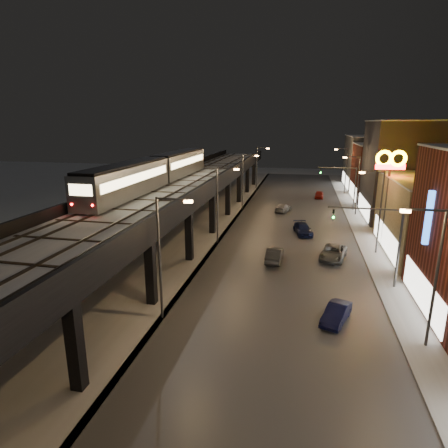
{
  "coord_description": "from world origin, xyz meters",
  "views": [
    {
      "loc": [
        8.82,
        -10.1,
        13.77
      ],
      "look_at": [
        2.08,
        21.6,
        5.0
      ],
      "focal_mm": 30.0,
      "sensor_mm": 36.0,
      "label": 1
    }
  ],
  "objects_px": {
    "car_onc_red": "(319,195)",
    "subway_train": "(158,170)",
    "car_onc_white": "(303,230)",
    "car_onc_dark": "(333,253)",
    "car_near_white": "(274,255)",
    "car_onc_silver": "(336,314)",
    "car_mid_dark": "(283,208)"
  },
  "relations": [
    {
      "from": "car_near_white",
      "to": "car_onc_red",
      "type": "relative_size",
      "value": 1.1
    },
    {
      "from": "car_mid_dark",
      "to": "car_onc_silver",
      "type": "height_order",
      "value": "car_onc_silver"
    },
    {
      "from": "car_mid_dark",
      "to": "car_onc_dark",
      "type": "height_order",
      "value": "car_onc_dark"
    },
    {
      "from": "subway_train",
      "to": "car_mid_dark",
      "type": "height_order",
      "value": "subway_train"
    },
    {
      "from": "subway_train",
      "to": "car_onc_dark",
      "type": "height_order",
      "value": "subway_train"
    },
    {
      "from": "car_onc_dark",
      "to": "car_onc_red",
      "type": "distance_m",
      "value": 33.46
    },
    {
      "from": "car_onc_red",
      "to": "car_onc_white",
      "type": "bearing_deg",
      "value": -92.82
    },
    {
      "from": "subway_train",
      "to": "car_onc_red",
      "type": "bearing_deg",
      "value": 54.65
    },
    {
      "from": "car_onc_red",
      "to": "car_onc_silver",
      "type": "bearing_deg",
      "value": -86.75
    },
    {
      "from": "car_mid_dark",
      "to": "car_onc_dark",
      "type": "bearing_deg",
      "value": 120.86
    },
    {
      "from": "car_onc_red",
      "to": "subway_train",
      "type": "bearing_deg",
      "value": -121.73
    },
    {
      "from": "car_mid_dark",
      "to": "car_onc_white",
      "type": "distance_m",
      "value": 12.65
    },
    {
      "from": "car_onc_dark",
      "to": "car_onc_red",
      "type": "xyz_separation_m",
      "value": [
        -0.36,
        33.45,
        -0.03
      ]
    },
    {
      "from": "subway_train",
      "to": "car_onc_white",
      "type": "bearing_deg",
      "value": 12.51
    },
    {
      "from": "car_onc_silver",
      "to": "car_onc_red",
      "type": "distance_m",
      "value": 46.59
    },
    {
      "from": "car_onc_dark",
      "to": "car_onc_white",
      "type": "relative_size",
      "value": 1.07
    },
    {
      "from": "subway_train",
      "to": "car_onc_white",
      "type": "relative_size",
      "value": 7.16
    },
    {
      "from": "car_onc_silver",
      "to": "car_onc_dark",
      "type": "xyz_separation_m",
      "value": [
        0.66,
        13.14,
        0.06
      ]
    },
    {
      "from": "subway_train",
      "to": "car_onc_dark",
      "type": "distance_m",
      "value": 22.62
    },
    {
      "from": "car_onc_silver",
      "to": "car_onc_dark",
      "type": "height_order",
      "value": "car_onc_dark"
    },
    {
      "from": "subway_train",
      "to": "car_onc_silver",
      "type": "bearing_deg",
      "value": -41.38
    },
    {
      "from": "subway_train",
      "to": "car_onc_red",
      "type": "xyz_separation_m",
      "value": [
        20.45,
        28.84,
        -7.59
      ]
    },
    {
      "from": "car_near_white",
      "to": "car_onc_white",
      "type": "distance_m",
      "value": 10.72
    },
    {
      "from": "car_onc_white",
      "to": "car_onc_red",
      "type": "relative_size",
      "value": 1.19
    },
    {
      "from": "car_near_white",
      "to": "car_onc_dark",
      "type": "xyz_separation_m",
      "value": [
        5.94,
        1.83,
        -0.01
      ]
    },
    {
      "from": "subway_train",
      "to": "car_onc_silver",
      "type": "height_order",
      "value": "subway_train"
    },
    {
      "from": "car_onc_dark",
      "to": "car_onc_silver",
      "type": "bearing_deg",
      "value": -79.77
    },
    {
      "from": "car_near_white",
      "to": "car_onc_white",
      "type": "bearing_deg",
      "value": -102.76
    },
    {
      "from": "car_near_white",
      "to": "car_onc_white",
      "type": "relative_size",
      "value": 0.92
    },
    {
      "from": "subway_train",
      "to": "car_near_white",
      "type": "bearing_deg",
      "value": -23.44
    },
    {
      "from": "car_onc_white",
      "to": "car_onc_red",
      "type": "xyz_separation_m",
      "value": [
        2.81,
        24.92,
        -0.01
      ]
    },
    {
      "from": "car_mid_dark",
      "to": "car_onc_dark",
      "type": "xyz_separation_m",
      "value": [
        6.39,
        -20.76,
        0.06
      ]
    }
  ]
}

